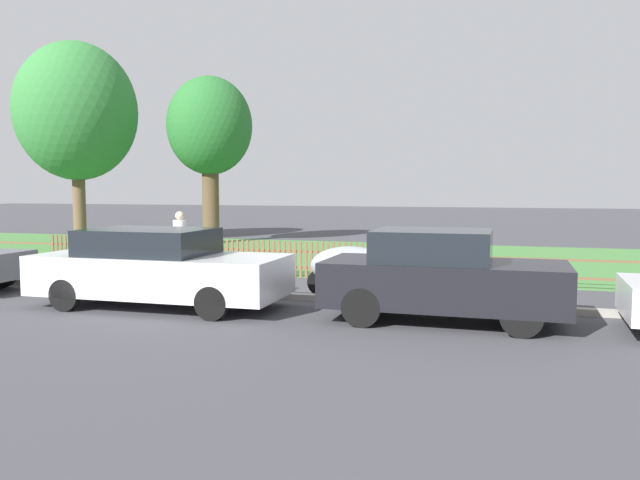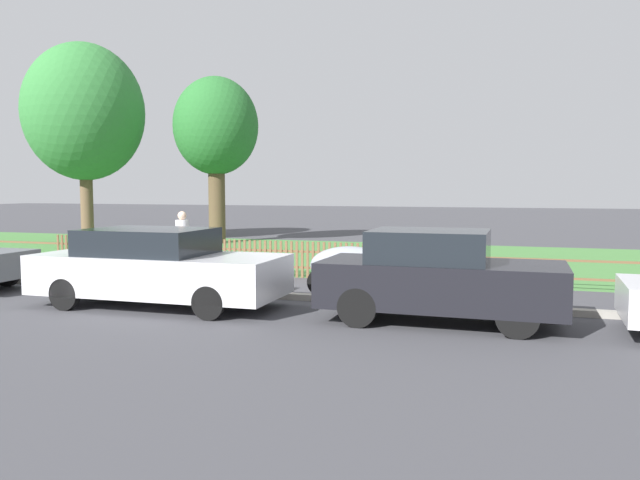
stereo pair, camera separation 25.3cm
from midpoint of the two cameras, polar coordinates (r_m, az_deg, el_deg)
name	(u,v)px [view 1 (the left image)]	position (r m, az deg, el deg)	size (l,w,h in m)	color
ground_plane	(176,294)	(13.23, -13.60, -4.81)	(120.00, 120.00, 0.00)	#424247
kerb_stone	(178,290)	(13.31, -13.39, -4.49)	(39.86, 0.20, 0.12)	#9E998E
grass_strip	(300,254)	(20.42, -2.24, -1.32)	(39.86, 10.05, 0.01)	#477F3D
park_fence	(235,257)	(15.75, -8.22, -1.58)	(39.86, 0.05, 0.88)	brown
parked_car_navy_estate	(158,268)	(11.81, -15.18, -2.45)	(4.61, 1.89, 1.43)	silver
parked_car_red_compact	(441,276)	(10.28, 10.34, -3.24)	(3.85, 1.69, 1.50)	black
covered_motorcycle	(353,266)	(12.40, 2.50, -2.43)	(1.82, 0.78, 1.02)	black
tree_nearest_kerb	(76,112)	(26.31, -21.65, 10.82)	(4.60, 4.60, 7.76)	brown
tree_behind_motorcycle	(210,128)	(24.93, -10.35, 10.02)	(3.30, 3.30, 6.48)	brown
pedestrian_near_fence	(180,240)	(15.54, -13.13, -0.01)	(0.45, 0.45, 1.61)	#2D3351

